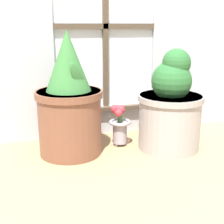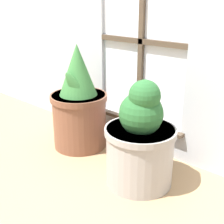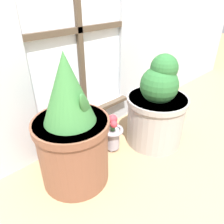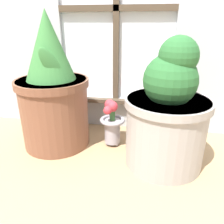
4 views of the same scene
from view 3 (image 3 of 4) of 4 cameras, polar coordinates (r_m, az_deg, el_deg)
The scene contains 4 objects.
ground_plane at distance 1.40m, azimuth 9.44°, elevation -16.20°, with size 10.00×10.00×0.00m, color tan.
potted_plant_left at distance 1.19m, azimuth -10.45°, elevation -5.37°, with size 0.41×0.41×0.76m.
potted_plant_right at distance 1.54m, azimuth 11.59°, elevation 0.87°, with size 0.42×0.42×0.64m.
flower_vase at distance 1.48m, azimuth 0.02°, elevation -5.31°, with size 0.15×0.15×0.28m.
Camera 3 is at (-0.82, -0.53, 1.00)m, focal length 35.00 mm.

